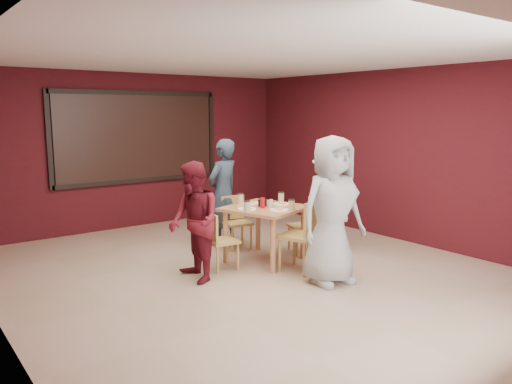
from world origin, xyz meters
TOP-DOWN VIEW (x-y plane):
  - floor at (0.00, 0.00)m, footprint 7.00×7.00m
  - window_blinds at (0.00, 3.45)m, footprint 3.00×0.02m
  - dining_table at (0.48, 0.33)m, footprint 1.25×1.25m
  - chair_front at (0.59, -0.39)m, footprint 0.59×0.59m
  - chair_back at (0.55, 1.17)m, footprint 0.45×0.45m
  - chair_left at (-0.30, 0.37)m, footprint 0.41×0.41m
  - chair_right at (1.27, 0.30)m, footprint 0.51×0.51m
  - diner_front at (0.56, -0.89)m, footprint 0.96×0.68m
  - diner_back at (0.49, 1.42)m, footprint 0.71×0.57m
  - diner_left at (-0.75, 0.19)m, footprint 0.67×0.81m
  - diner_right at (1.78, 0.36)m, footprint 0.85×1.12m

SIDE VIEW (x-z plane):
  - floor at x=0.00m, z-range 0.00..0.00m
  - chair_left at x=-0.30m, z-range 0.05..0.85m
  - chair_back at x=0.55m, z-range 0.05..0.86m
  - chair_right at x=1.27m, z-range 0.05..0.87m
  - chair_front at x=0.59m, z-range 0.06..1.03m
  - dining_table at x=0.48m, z-range 0.22..1.16m
  - diner_left at x=-0.75m, z-range 0.00..1.51m
  - diner_right at x=1.78m, z-range 0.00..1.54m
  - diner_back at x=0.49m, z-range 0.00..1.69m
  - diner_front at x=0.56m, z-range 0.00..1.84m
  - window_blinds at x=0.00m, z-range 0.90..2.40m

